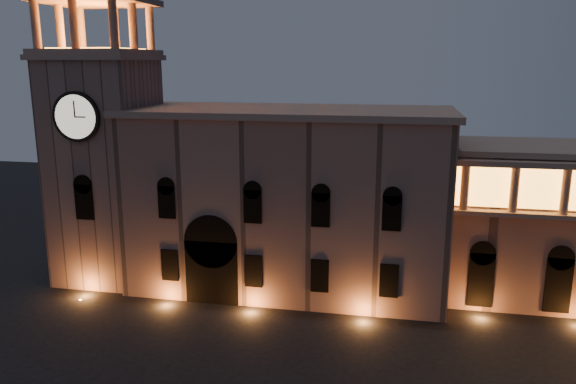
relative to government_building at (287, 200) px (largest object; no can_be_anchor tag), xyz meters
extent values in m
cube|color=#906A5E|center=(0.08, 0.07, -0.27)|extent=(30.00, 12.00, 17.00)
cube|color=#A0816F|center=(0.08, 0.07, 8.53)|extent=(30.80, 12.80, 0.60)
cube|color=black|center=(-5.92, -5.33, -5.77)|extent=(5.00, 1.40, 6.00)
cylinder|color=black|center=(-5.92, -5.33, -2.77)|extent=(5.00, 1.40, 5.00)
cube|color=#FE9E32|center=(-5.92, -5.53, -5.97)|extent=(4.20, 0.20, 5.00)
cube|color=#906A5E|center=(-18.42, -0.93, 2.23)|extent=(9.00, 9.00, 22.00)
cube|color=#A0816F|center=(-18.42, -0.93, 13.48)|extent=(9.80, 9.80, 0.50)
cylinder|color=black|center=(-18.42, -5.61, 8.23)|extent=(4.60, 0.35, 4.60)
cylinder|color=beige|center=(-18.42, -5.75, 8.23)|extent=(4.00, 0.12, 4.00)
cube|color=#A0816F|center=(-18.42, -0.93, 13.98)|extent=(9.40, 9.40, 0.50)
cube|color=#FE9E32|center=(-18.42, -0.93, 14.28)|extent=(6.80, 6.80, 0.15)
cylinder|color=#A0816F|center=(-22.22, -4.73, 16.33)|extent=(0.76, 0.76, 4.20)
cylinder|color=#A0816F|center=(-18.42, -4.73, 16.33)|extent=(0.76, 0.76, 4.20)
cylinder|color=#A0816F|center=(-14.62, -4.73, 16.33)|extent=(0.76, 0.76, 4.20)
cylinder|color=#A0816F|center=(-22.22, 2.87, 16.33)|extent=(0.76, 0.76, 4.20)
cylinder|color=#A0816F|center=(-18.42, 2.87, 16.33)|extent=(0.76, 0.76, 4.20)
cylinder|color=#A0816F|center=(-14.62, 2.87, 16.33)|extent=(0.76, 0.76, 4.20)
cylinder|color=#A0816F|center=(-22.22, -0.93, 16.33)|extent=(0.76, 0.76, 4.20)
cylinder|color=#A0816F|center=(-14.62, -0.93, 16.33)|extent=(0.76, 0.76, 4.20)
cube|color=#A0816F|center=(-18.42, -0.93, 18.73)|extent=(9.80, 9.80, 0.60)
cylinder|color=#A0816F|center=(16.08, -3.43, 2.73)|extent=(0.70, 0.70, 4.00)
cylinder|color=#A0816F|center=(20.08, -3.43, 2.73)|extent=(0.70, 0.70, 4.00)
cylinder|color=#A0816F|center=(24.08, -3.43, 2.73)|extent=(0.70, 0.70, 4.00)
camera|label=1|loc=(10.20, -52.03, 13.09)|focal=35.00mm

